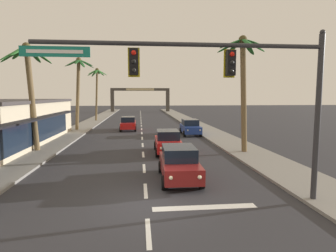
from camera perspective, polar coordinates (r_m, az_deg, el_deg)
The scene contains 14 objects.
ground_plane at distance 11.50m, azimuth -4.41°, elevation -15.44°, with size 220.00×220.00×0.00m, color #2D2D33.
sidewalk_right at distance 32.00m, azimuth 8.79°, elevation -1.37°, with size 3.20×110.00×0.14m, color gray.
sidewalk_left at distance 31.89m, azimuth -19.49°, elevation -1.68°, with size 3.20×110.00×0.14m, color gray.
lane_markings at distance 31.02m, azimuth -4.54°, elevation -1.68°, with size 4.28×87.93×0.01m.
traffic_signal_mast at distance 10.76m, azimuth 12.62°, elevation 9.34°, with size 11.04×0.41×6.71m.
sedan_lead_at_stop_bar at distance 14.28m, azimuth 2.27°, elevation -7.53°, with size 2.02×4.48×1.68m.
sedan_third_in_queue at distance 20.84m, azimuth -0.05°, elevation -3.16°, with size 2.02×4.48×1.68m.
sedan_oncoming_far at distance 34.74m, azimuth -8.08°, elevation 0.53°, with size 1.97×4.46×1.68m.
sedan_parked_nearest_kerb at distance 30.53m, azimuth 4.55°, elevation -0.20°, with size 1.99×4.47×1.68m.
palm_left_second at distance 23.32m, azimuth -26.31°, elevation 9.00°, with size 4.06×4.03×8.10m.
palm_left_third at distance 35.48m, azimuth -17.73°, elevation 8.63°, with size 3.44×3.82×8.76m.
palm_left_farthest at distance 48.10m, azimuth -14.25°, elevation 8.57°, with size 3.33×3.59×8.75m.
palm_right_second at distance 21.15m, azimuth 15.02°, elevation 10.10°, with size 3.83×3.70×8.48m.
town_gateway_arch at distance 73.78m, azimuth -5.65°, elevation 6.03°, with size 15.25×0.90×6.20m.
Camera 1 is at (-0.23, -10.69, 4.24)m, focal length 30.01 mm.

